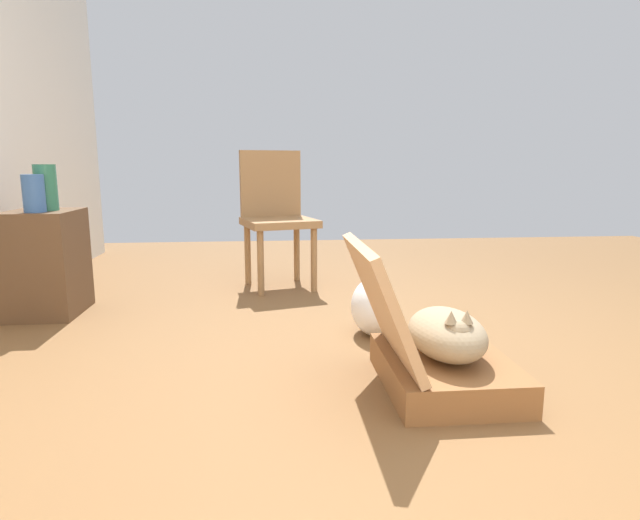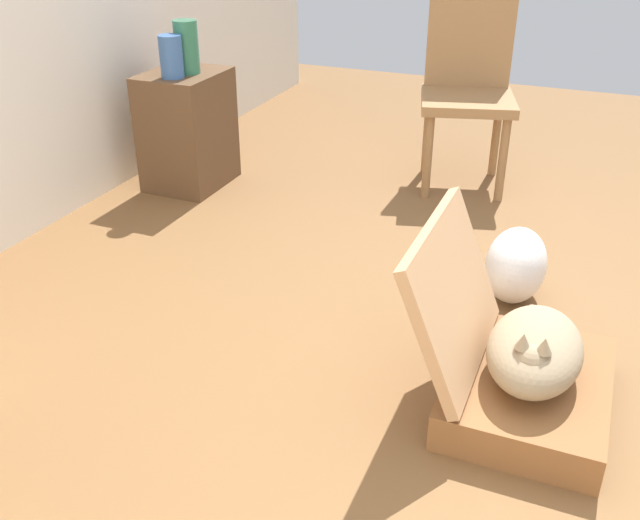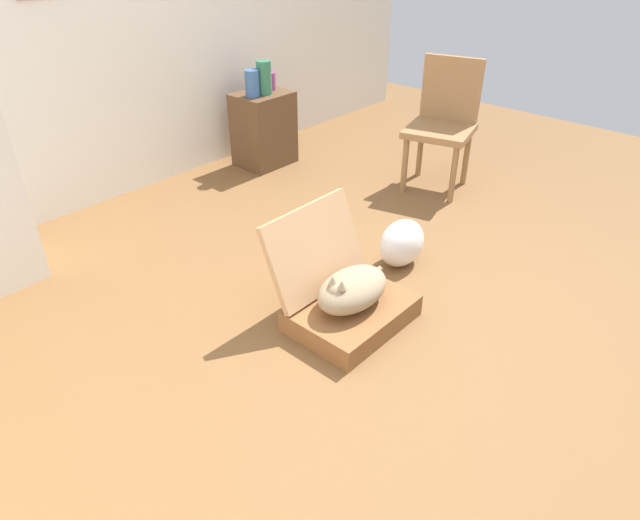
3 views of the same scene
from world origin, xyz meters
name	(u,v)px [view 1 (image 1 of 3)]	position (x,y,z in m)	size (l,w,h in m)	color
ground_plane	(404,365)	(0.00, 0.00, 0.00)	(7.68, 7.68, 0.00)	brown
suitcase_base	(445,371)	(-0.23, -0.10, 0.06)	(0.62, 0.47, 0.12)	brown
suitcase_lid	(381,302)	(-0.23, 0.15, 0.35)	(0.62, 0.47, 0.04)	tan
cat	(447,334)	(-0.23, -0.10, 0.22)	(0.52, 0.28, 0.22)	#998466
plastic_bag_white	(374,307)	(0.43, 0.05, 0.14)	(0.33, 0.23, 0.29)	white
side_table	(46,263)	(0.99, 1.85, 0.30)	(0.44, 0.36, 0.60)	brown
vase_tall	(34,193)	(0.88, 1.83, 0.70)	(0.11, 0.11, 0.20)	#38609E
vase_short	(42,197)	(1.10, 1.89, 0.67)	(0.12, 0.12, 0.13)	#8C387A
vase_round	(46,188)	(0.99, 1.81, 0.73)	(0.12, 0.12, 0.26)	#2D7051
chair	(276,213)	(1.60, 0.52, 0.52)	(0.57, 0.57, 0.96)	olive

